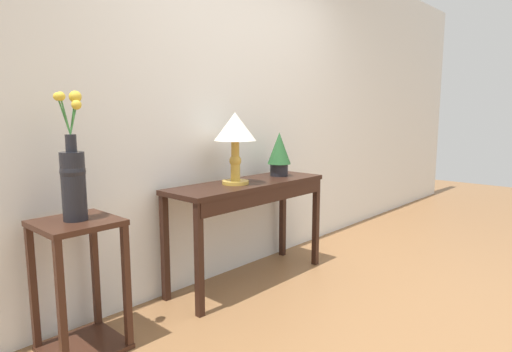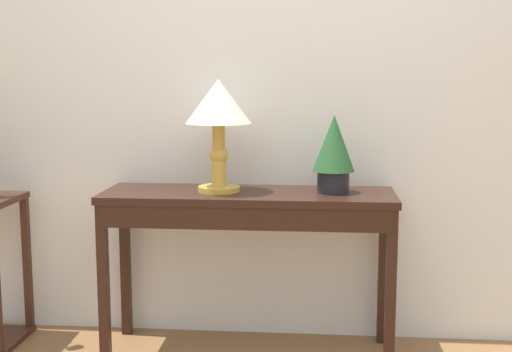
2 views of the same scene
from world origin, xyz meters
TOP-DOWN VIEW (x-y plane):
  - ground_plane at (0.00, 0.00)m, footprint 12.00×12.00m
  - back_wall_with_art at (0.00, 1.59)m, footprint 9.00×0.10m
  - console_table at (-0.14, 1.26)m, footprint 1.35×0.43m
  - table_lamp at (-0.28, 1.28)m, footprint 0.30×0.30m
  - potted_plant_on_console at (0.25, 1.30)m, footprint 0.19×0.19m
  - pedestal_stand_left at (-1.47, 1.28)m, footprint 0.40×0.40m
  - flower_vase_tall at (-1.47, 1.28)m, footprint 0.14×0.15m

SIDE VIEW (x-z plane):
  - ground_plane at x=0.00m, z-range -0.01..0.00m
  - pedestal_stand_left at x=-1.47m, z-range 0.00..0.74m
  - console_table at x=-0.14m, z-range 0.29..1.07m
  - flower_vase_tall at x=-1.47m, z-range 0.64..1.31m
  - potted_plant_on_console at x=0.25m, z-range 0.80..1.16m
  - table_lamp at x=-0.28m, z-range 0.90..1.42m
  - back_wall_with_art at x=0.00m, z-range 0.00..2.80m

